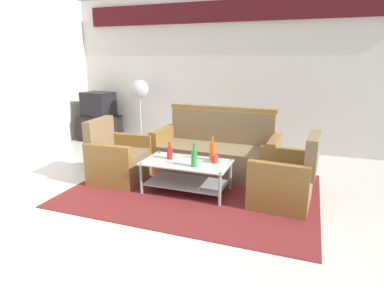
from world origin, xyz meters
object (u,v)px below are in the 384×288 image
object	(u,v)px
couch	(216,153)
cup	(215,159)
coffee_table	(187,172)
bottle_orange	(212,151)
bottle_red	(170,152)
tv_stand	(100,128)
bottle_green	(194,157)
pedestal_fan	(140,93)
armchair_right	(285,181)
television	(99,104)
armchair_left	(118,160)

from	to	relation	value
couch	cup	xyz separation A→B (m)	(0.19, -0.73, 0.14)
couch	coffee_table	xyz separation A→B (m)	(-0.15, -0.81, -0.04)
bottle_orange	bottle_red	size ratio (longest dim) A/B	1.41
bottle_orange	tv_stand	bearing A→B (deg)	149.42
bottle_green	cup	bearing A→B (deg)	49.05
bottle_green	pedestal_fan	bearing A→B (deg)	131.83
bottle_red	tv_stand	xyz separation A→B (m)	(-2.42, 1.88, -0.23)
tv_stand	bottle_orange	bearing A→B (deg)	-30.58
armchair_right	couch	bearing A→B (deg)	58.91
couch	television	distance (m)	3.06
tv_stand	pedestal_fan	distance (m)	1.20
armchair_right	bottle_orange	distance (m)	0.95
couch	armchair_right	size ratio (longest dim) A/B	2.14
armchair_left	bottle_orange	world-z (taller)	armchair_left
cup	armchair_left	bearing A→B (deg)	179.86
armchair_right	bottle_orange	xyz separation A→B (m)	(-0.92, 0.09, 0.24)
armchair_left	armchair_right	bearing A→B (deg)	86.68
couch	pedestal_fan	xyz separation A→B (m)	(-1.89, 1.15, 0.70)
bottle_red	pedestal_fan	world-z (taller)	pedestal_fan
armchair_right	pedestal_fan	size ratio (longest dim) A/B	0.67
bottle_orange	pedestal_fan	distance (m)	2.74
coffee_table	cup	bearing A→B (deg)	14.03
bottle_orange	television	size ratio (longest dim) A/B	0.48
armchair_left	coffee_table	bearing A→B (deg)	81.94
bottle_green	television	xyz separation A→B (m)	(-2.82, 2.06, 0.24)
coffee_table	bottle_green	bearing A→B (deg)	-41.99
coffee_table	pedestal_fan	size ratio (longest dim) A/B	0.87
cup	tv_stand	distance (m)	3.53
bottle_red	armchair_left	bearing A→B (deg)	176.60
bottle_red	bottle_green	bearing A→B (deg)	-24.03
armchair_left	bottle_red	xyz separation A→B (m)	(0.82, -0.05, 0.21)
pedestal_fan	television	bearing A→B (deg)	-177.09
couch	television	world-z (taller)	television
armchair_left	armchair_right	distance (m)	2.26
armchair_right	coffee_table	size ratio (longest dim) A/B	0.77
television	pedestal_fan	xyz separation A→B (m)	(0.93, 0.05, 0.25)
bottle_red	cup	bearing A→B (deg)	4.33
couch	bottle_green	size ratio (longest dim) A/B	6.11
bottle_orange	tv_stand	distance (m)	3.44
bottle_red	pedestal_fan	xyz separation A→B (m)	(-1.49, 1.93, 0.52)
armchair_left	television	size ratio (longest dim) A/B	1.29
armchair_left	bottle_red	bearing A→B (deg)	83.37
armchair_left	bottle_orange	distance (m)	1.37
pedestal_fan	armchair_right	bearing A→B (deg)	-32.68
television	pedestal_fan	bearing A→B (deg)	-168.27
cup	television	bearing A→B (deg)	148.64
couch	bottle_orange	size ratio (longest dim) A/B	5.77
bottle_green	pedestal_fan	size ratio (longest dim) A/B	0.24
tv_stand	bottle_green	bearing A→B (deg)	-36.11
armchair_left	bottle_orange	size ratio (longest dim) A/B	2.70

